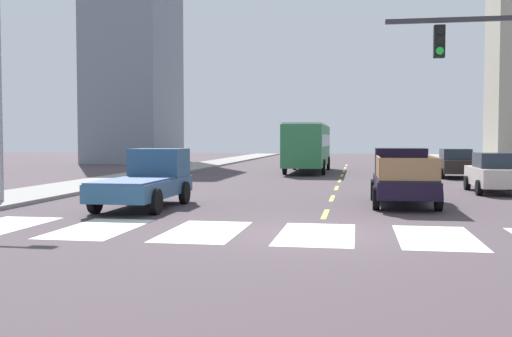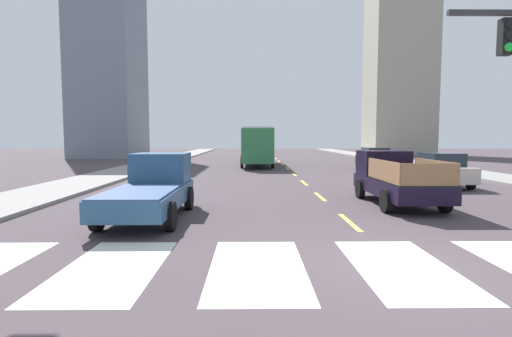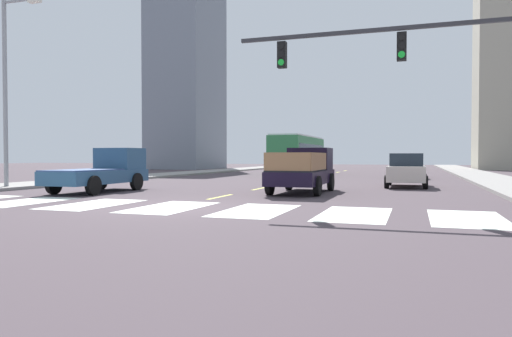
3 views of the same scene
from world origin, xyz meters
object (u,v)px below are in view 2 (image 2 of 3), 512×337
at_px(pickup_dark, 153,187).
at_px(sedan_near_left, 374,159).
at_px(city_bus, 257,144).
at_px(pickup_stakebed, 394,179).
at_px(sedan_far, 439,169).

distance_m(pickup_dark, sedan_near_left, 21.82).
bearing_deg(city_bus, pickup_dark, -98.20).
distance_m(pickup_stakebed, sedan_near_left, 15.87).
bearing_deg(sedan_near_left, pickup_dark, -124.69).
relative_size(sedan_near_left, sedan_far, 1.00).
xyz_separation_m(pickup_dark, city_bus, (3.63, 22.24, 1.03)).
bearing_deg(sedan_near_left, sedan_far, -88.47).
height_order(pickup_dark, city_bus, city_bus).
relative_size(pickup_dark, sedan_far, 1.18).
xyz_separation_m(pickup_stakebed, pickup_dark, (-8.61, -2.39, -0.02)).
xyz_separation_m(city_bus, sedan_near_left, (9.09, -4.52, -1.09)).
bearing_deg(sedan_near_left, city_bus, 154.56).
height_order(sedan_near_left, sedan_far, same).
height_order(pickup_dark, sedan_near_left, pickup_dark).
bearing_deg(pickup_stakebed, pickup_dark, -163.26).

